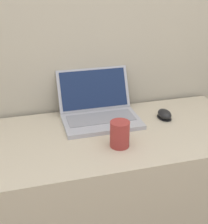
{
  "coord_description": "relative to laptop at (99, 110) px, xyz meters",
  "views": [
    {
      "loc": [
        -0.38,
        -0.89,
        1.45
      ],
      "look_at": [
        -0.04,
        0.36,
        0.84
      ],
      "focal_mm": 50.0,
      "sensor_mm": 36.0,
      "label": 1
    }
  ],
  "objects": [
    {
      "name": "drink_cup",
      "position": [
        0.02,
        -0.28,
        0.01
      ],
      "size": [
        0.08,
        0.08,
        0.11
      ],
      "color": "#9E332D",
      "rests_on": "desk"
    },
    {
      "name": "computer_mouse",
      "position": [
        0.32,
        -0.08,
        -0.03
      ],
      "size": [
        0.07,
        0.1,
        0.04
      ],
      "color": "black",
      "rests_on": "desk"
    },
    {
      "name": "desk",
      "position": [
        0.04,
        -0.16,
        -0.43
      ],
      "size": [
        1.26,
        0.58,
        0.76
      ],
      "color": "beige",
      "rests_on": "ground_plane"
    },
    {
      "name": "laptop",
      "position": [
        0.0,
        0.0,
        0.0
      ],
      "size": [
        0.37,
        0.32,
        0.22
      ],
      "color": "#ADADB2",
      "rests_on": "desk"
    },
    {
      "name": "wall_back",
      "position": [
        0.04,
        0.17,
        0.44
      ],
      "size": [
        7.0,
        0.04,
        2.5
      ],
      "color": "#BCB299",
      "rests_on": "ground_plane"
    }
  ]
}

